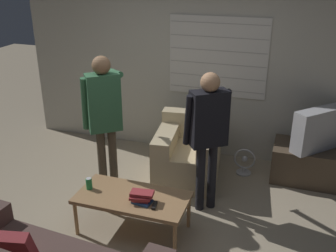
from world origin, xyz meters
TOP-DOWN VIEW (x-y plane):
  - ground_plane at (0.00, 0.00)m, footprint 16.00×16.00m
  - wall_back at (0.01, 2.03)m, footprint 5.20×0.08m
  - armchair_beige at (0.15, 1.21)m, footprint 0.90×1.00m
  - coffee_table at (-0.09, -0.07)m, footprint 1.16×0.57m
  - tv_stand at (1.75, 1.63)m, footprint 1.09×0.58m
  - tv at (1.75, 1.63)m, footprint 0.71×0.73m
  - person_left_standing at (-0.64, 0.48)m, footprint 0.47×0.83m
  - person_right_standing at (0.53, 0.59)m, footprint 0.50×0.75m
  - book_stack at (0.05, -0.15)m, footprint 0.25×0.18m
  - soda_can at (-0.57, -0.09)m, footprint 0.07×0.07m
  - spare_remote at (0.20, -0.18)m, footprint 0.06×0.13m
  - floor_fan at (0.85, 1.53)m, footprint 0.29×0.20m

SIDE VIEW (x-z plane):
  - ground_plane at x=0.00m, z-range 0.00..0.00m
  - floor_fan at x=0.85m, z-range -0.02..0.35m
  - tv_stand at x=1.75m, z-range 0.00..0.47m
  - armchair_beige at x=0.15m, z-range -0.07..0.75m
  - coffee_table at x=-0.09m, z-range 0.18..0.61m
  - spare_remote at x=0.20m, z-range 0.43..0.46m
  - book_stack at x=0.05m, z-range 0.43..0.55m
  - soda_can at x=-0.57m, z-range 0.43..0.56m
  - tv at x=1.75m, z-range 0.47..1.01m
  - person_right_standing at x=0.53m, z-range 0.21..1.84m
  - person_left_standing at x=-0.64m, z-range 0.23..1.97m
  - wall_back at x=0.01m, z-range 0.01..2.56m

